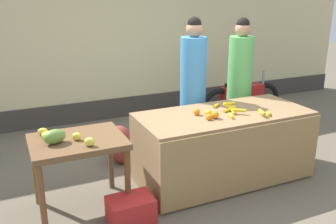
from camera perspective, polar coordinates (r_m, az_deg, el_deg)
name	(u,v)px	position (r m, az deg, el deg)	size (l,w,h in m)	color
ground_plane	(195,183)	(4.52, 4.16, -10.85)	(24.00, 24.00, 0.00)	#665B4C
market_wall_back	(119,40)	(6.64, -7.53, 10.93)	(9.85, 0.23, 2.81)	beige
fruit_stall_counter	(223,146)	(4.50, 8.55, -5.21)	(2.05, 0.93, 0.84)	olive
side_table_wooden	(78,149)	(3.82, -13.72, -5.64)	(0.92, 0.72, 0.80)	brown
banana_bunch_pile	(238,110)	(4.40, 10.68, 0.34)	(0.53, 0.65, 0.07)	gold
orange_pile	(208,114)	(4.16, 6.19, -0.30)	(0.21, 0.28, 0.09)	orange
mango_papaya_pile	(57,136)	(3.73, -16.73, -3.63)	(0.49, 0.58, 0.14)	yellow
vendor_woman_blue_shirt	(193,90)	(4.89, 3.86, 3.48)	(0.34, 0.34, 1.89)	#33333D
vendor_woman_green_shirt	(239,84)	(5.32, 10.95, 4.20)	(0.34, 0.34, 1.86)	#33333D
parked_motorcycle	(242,99)	(6.55, 11.32, 1.91)	(1.60, 0.18, 0.88)	black
produce_crate	(131,210)	(3.79, -5.77, -14.80)	(0.44, 0.32, 0.26)	red
produce_sack	(121,145)	(4.93, -7.32, -5.01)	(0.36, 0.30, 0.52)	maroon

